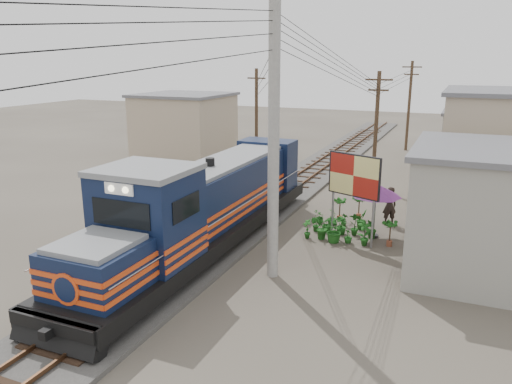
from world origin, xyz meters
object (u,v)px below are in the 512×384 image
at_px(locomotive, 204,208).
at_px(market_umbrella, 376,190).
at_px(vendor, 389,206).
at_px(billboard, 354,178).

bearing_deg(locomotive, market_umbrella, 34.96).
bearing_deg(locomotive, vendor, 44.18).
xyz_separation_m(billboard, vendor, (1.14, 2.98, -1.92)).
bearing_deg(market_umbrella, vendor, 80.50).
relative_size(locomotive, vendor, 8.97).
distance_m(locomotive, market_umbrella, 7.55).
height_order(locomotive, billboard, locomotive).
bearing_deg(vendor, billboard, 40.07).
bearing_deg(locomotive, billboard, 31.94).
bearing_deg(market_umbrella, billboard, -129.74).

